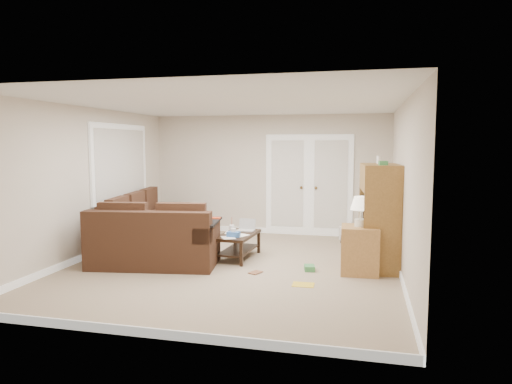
% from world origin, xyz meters
% --- Properties ---
extents(floor, '(5.50, 5.50, 0.00)m').
position_xyz_m(floor, '(0.00, 0.00, 0.00)').
color(floor, tan).
rests_on(floor, ground).
extents(ceiling, '(5.00, 5.50, 0.02)m').
position_xyz_m(ceiling, '(0.00, 0.00, 2.50)').
color(ceiling, silver).
rests_on(ceiling, wall_back).
extents(wall_left, '(0.02, 5.50, 2.50)m').
position_xyz_m(wall_left, '(-2.50, 0.00, 1.25)').
color(wall_left, beige).
rests_on(wall_left, floor).
extents(wall_right, '(0.02, 5.50, 2.50)m').
position_xyz_m(wall_right, '(2.50, 0.00, 1.25)').
color(wall_right, beige).
rests_on(wall_right, floor).
extents(wall_back, '(5.00, 0.02, 2.50)m').
position_xyz_m(wall_back, '(0.00, 2.75, 1.25)').
color(wall_back, beige).
rests_on(wall_back, floor).
extents(wall_front, '(5.00, 0.02, 2.50)m').
position_xyz_m(wall_front, '(0.00, -2.75, 1.25)').
color(wall_front, beige).
rests_on(wall_front, floor).
extents(baseboards, '(5.00, 5.50, 0.10)m').
position_xyz_m(baseboards, '(0.00, 0.00, 0.05)').
color(baseboards, white).
rests_on(baseboards, floor).
extents(french_doors, '(1.80, 0.05, 2.13)m').
position_xyz_m(french_doors, '(0.85, 2.71, 1.04)').
color(french_doors, white).
rests_on(french_doors, floor).
extents(window_left, '(0.05, 1.92, 1.42)m').
position_xyz_m(window_left, '(-2.46, 1.00, 1.55)').
color(window_left, white).
rests_on(window_left, wall_left).
extents(sectional_sofa, '(2.37, 3.05, 0.91)m').
position_xyz_m(sectional_sofa, '(-1.59, 0.41, 0.36)').
color(sectional_sofa, '#3D2417').
rests_on(sectional_sofa, floor).
extents(coffee_table, '(0.57, 1.05, 0.69)m').
position_xyz_m(coffee_table, '(-0.05, 0.50, 0.23)').
color(coffee_table, black).
rests_on(coffee_table, floor).
extents(tv_armoire, '(0.63, 1.04, 1.71)m').
position_xyz_m(tv_armoire, '(2.20, 0.41, 0.80)').
color(tv_armoire, brown).
rests_on(tv_armoire, floor).
extents(side_cabinet, '(0.55, 0.55, 1.14)m').
position_xyz_m(side_cabinet, '(1.92, 0.05, 0.41)').
color(side_cabinet, '#A8763D').
rests_on(side_cabinet, floor).
extents(space_heater, '(0.11, 0.10, 0.27)m').
position_xyz_m(space_heater, '(1.56, 2.40, 0.13)').
color(space_heater, white).
rests_on(space_heater, floor).
extents(floor_magazine, '(0.30, 0.24, 0.01)m').
position_xyz_m(floor_magazine, '(1.19, -0.71, 0.00)').
color(floor_magazine, yellow).
rests_on(floor_magazine, floor).
extents(floor_greenbox, '(0.19, 0.23, 0.08)m').
position_xyz_m(floor_greenbox, '(1.19, 0.01, 0.04)').
color(floor_greenbox, '#3D8747').
rests_on(floor_greenbox, floor).
extents(floor_book, '(0.22, 0.24, 0.02)m').
position_xyz_m(floor_book, '(0.36, -0.27, 0.01)').
color(floor_book, brown).
rests_on(floor_book, floor).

